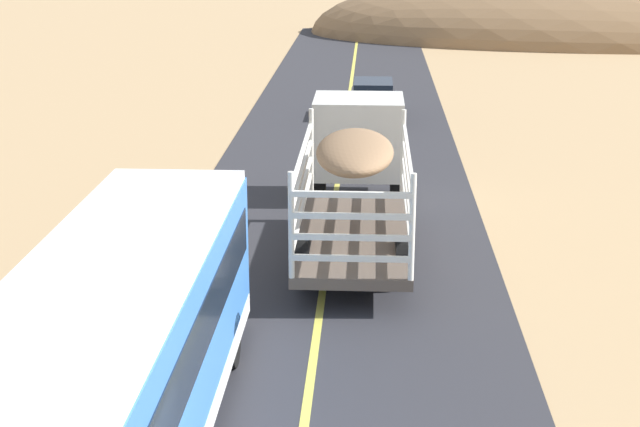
% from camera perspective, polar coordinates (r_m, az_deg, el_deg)
% --- Properties ---
extents(livestock_truck, '(2.53, 9.70, 3.02)m').
position_cam_1_polar(livestock_truck, '(24.85, 2.23, 3.49)').
color(livestock_truck, silver).
rests_on(livestock_truck, road_surface).
extents(bus, '(2.54, 10.00, 3.21)m').
position_cam_1_polar(bus, '(14.06, -12.06, -8.41)').
color(bus, '#3872C6').
rests_on(bus, road_surface).
extents(car_far, '(1.80, 4.40, 1.46)m').
position_cam_1_polar(car_far, '(38.29, 3.19, 6.76)').
color(car_far, black).
rests_on(car_far, road_surface).
extents(distant_hill, '(40.25, 20.54, 9.09)m').
position_cam_1_polar(distant_hill, '(69.16, 16.63, 10.29)').
color(distant_hill, olive).
rests_on(distant_hill, ground).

